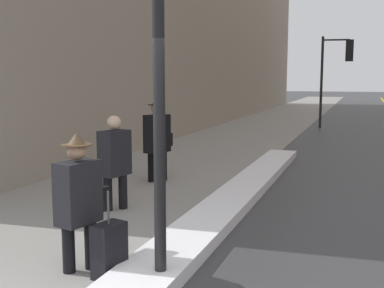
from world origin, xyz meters
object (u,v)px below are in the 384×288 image
Objects in this scene: pedestrian_nearside at (157,136)px; rolling_suitcase at (109,251)px; pedestrian_with_shoulder_bag at (79,197)px; traffic_light_near at (338,62)px; pedestrian_trailing at (115,158)px.

pedestrian_nearside is 4.92m from rolling_suitcase.
pedestrian_with_shoulder_bag is 4.72m from pedestrian_nearside.
traffic_light_near is 15.20m from pedestrian_trailing.
pedestrian_with_shoulder_bag is 0.67m from rolling_suitcase.
pedestrian_trailing is 2.75m from rolling_suitcase.
pedestrian_nearside is (-1.09, 4.59, 0.10)m from pedestrian_with_shoulder_bag.
pedestrian_trailing is (-2.62, -14.85, -1.96)m from traffic_light_near.
pedestrian_nearside reaches higher than pedestrian_trailing.
pedestrian_with_shoulder_bag is 1.62× the size of rolling_suitcase.
pedestrian_nearside is 1.82× the size of rolling_suitcase.
traffic_light_near is at bearing -170.49° from rolling_suitcase.
traffic_light_near is 13.05m from pedestrian_nearside.
rolling_suitcase is at bearing 95.34° from pedestrian_with_shoulder_bag.
rolling_suitcase is (0.39, -0.06, -0.54)m from pedestrian_with_shoulder_bag.
pedestrian_trailing is 0.89× the size of pedestrian_nearside.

